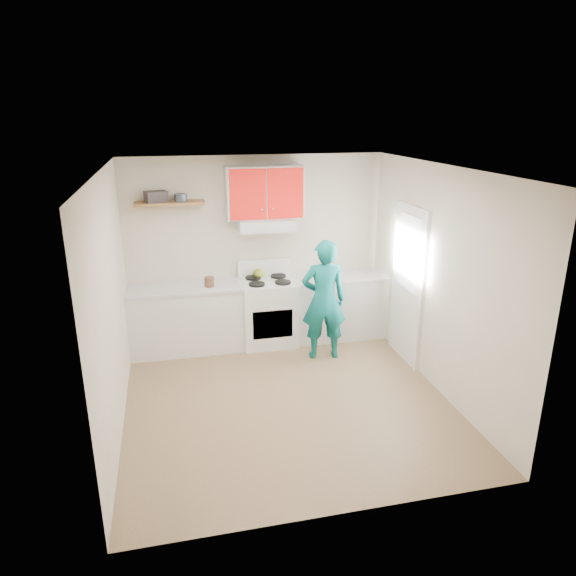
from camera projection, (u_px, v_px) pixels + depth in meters
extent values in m
plane|color=brown|center=(286.00, 398.00, 6.04)|extent=(3.80, 3.80, 0.00)
cube|color=white|center=(286.00, 169.00, 5.21)|extent=(3.60, 3.80, 0.04)
cube|color=beige|center=(256.00, 249.00, 7.38)|extent=(3.60, 0.04, 2.60)
cube|color=beige|center=(342.00, 373.00, 3.87)|extent=(3.60, 0.04, 2.60)
cube|color=beige|center=(111.00, 305.00, 5.25)|extent=(0.04, 3.80, 2.60)
cube|color=beige|center=(438.00, 280.00, 6.01)|extent=(0.04, 3.80, 2.60)
cube|color=white|center=(408.00, 285.00, 6.74)|extent=(0.05, 0.85, 2.05)
cube|color=white|center=(408.00, 253.00, 6.60)|extent=(0.01, 0.55, 0.95)
cube|color=silver|center=(186.00, 319.00, 7.16)|extent=(1.52, 0.60, 0.90)
cube|color=silver|center=(338.00, 306.00, 7.62)|extent=(1.32, 0.60, 0.90)
cube|color=white|center=(268.00, 312.00, 7.37)|extent=(0.76, 0.65, 0.92)
cube|color=silver|center=(266.00, 224.00, 7.08)|extent=(0.76, 0.44, 0.15)
cube|color=red|center=(264.00, 192.00, 6.99)|extent=(1.02, 0.33, 0.70)
cube|color=brown|center=(170.00, 203.00, 6.77)|extent=(0.90, 0.30, 0.04)
cube|color=#373032|center=(156.00, 197.00, 6.71)|extent=(0.32, 0.27, 0.14)
cylinder|color=#333D4C|center=(181.00, 198.00, 6.76)|extent=(0.21, 0.21, 0.10)
ellipsoid|color=olive|center=(259.00, 273.00, 7.34)|extent=(0.21, 0.21, 0.14)
cylinder|color=#4F3322|center=(209.00, 283.00, 6.97)|extent=(0.14, 0.14, 0.15)
cube|color=olive|center=(318.00, 278.00, 7.41)|extent=(0.30, 0.23, 0.02)
cube|color=#B31A12|center=(369.00, 273.00, 7.63)|extent=(0.28, 0.24, 0.01)
imported|color=#0B6564|center=(324.00, 300.00, 6.83)|extent=(0.63, 0.46, 1.62)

